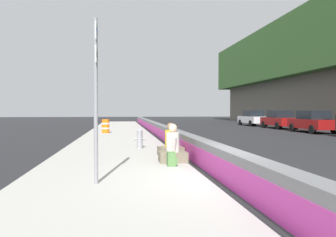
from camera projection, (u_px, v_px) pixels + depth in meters
ground_plane at (229, 186)px, 7.66m from camera, size 160.00×160.00×0.00m
sidewalk_strip at (112, 187)px, 7.29m from camera, size 80.00×4.40×0.14m
jersey_barrier at (229, 168)px, 7.65m from camera, size 76.00×0.45×0.85m
route_sign_post at (96, 89)px, 7.23m from camera, size 0.44×0.09×3.60m
fire_hydrant at (140, 138)px, 14.02m from camera, size 0.26×0.46×0.88m
seated_person_foreground at (173, 150)px, 10.30m from camera, size 0.76×0.85×1.18m
seated_person_middle at (171, 145)px, 11.75m from camera, size 0.79×0.90×1.16m
backpack at (172, 159)px, 9.57m from camera, size 0.32×0.28×0.40m
construction_barrel at (106, 126)px, 23.36m from camera, size 0.54×0.54×0.95m
parked_car_fourth at (312, 122)px, 25.65m from camera, size 4.51×1.98×1.71m
parked_car_midline at (279, 119)px, 31.36m from camera, size 4.50×1.95×1.71m
parked_car_far at (253, 118)px, 37.13m from camera, size 4.56×2.06×1.71m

